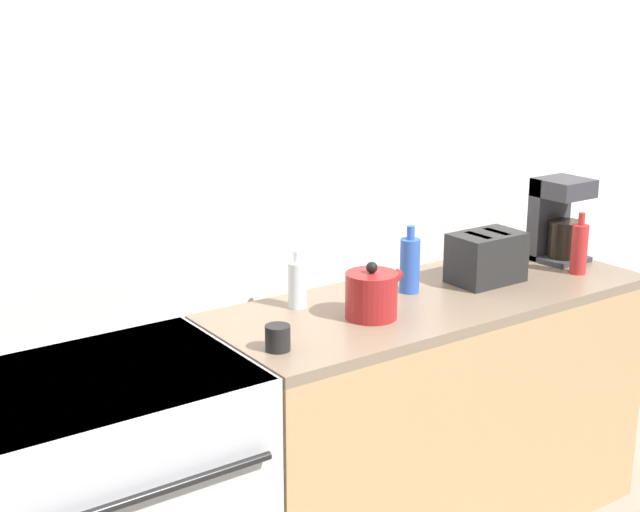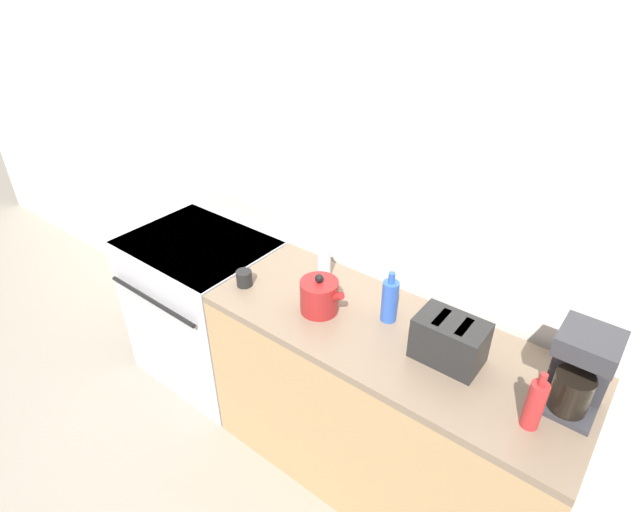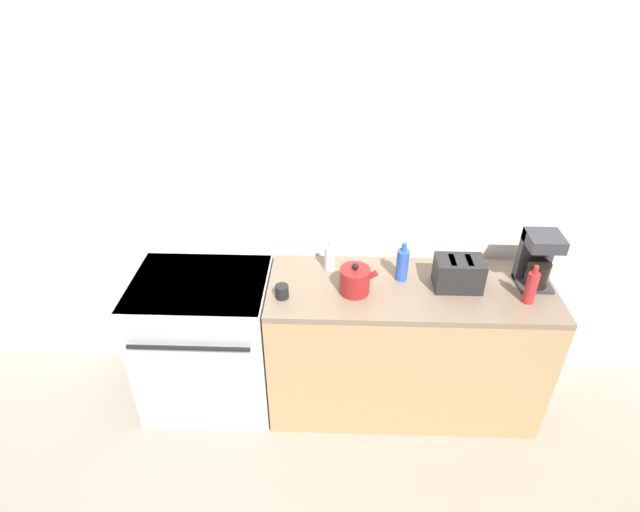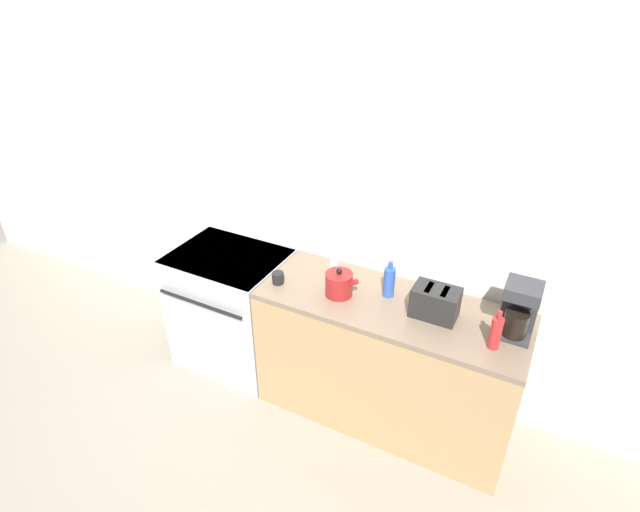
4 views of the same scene
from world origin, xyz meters
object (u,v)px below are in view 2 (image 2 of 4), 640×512
object	(u,v)px
bottle_clear	(324,263)
cup_black	(244,278)
stove	(206,307)
bottle_blue	(390,300)
toaster	(449,340)
bottle_red	(535,404)
kettle	(320,296)
coffee_maker	(580,369)

from	to	relation	value
bottle_clear	cup_black	bearing A→B (deg)	-132.05
stove	bottle_blue	bearing A→B (deg)	3.75
toaster	cup_black	size ratio (longest dim) A/B	3.45
stove	toaster	xyz separation A→B (m)	(1.48, 0.01, 0.54)
stove	bottle_red	bearing A→B (deg)	-3.59
kettle	stove	bearing A→B (deg)	176.43
coffee_maker	bottle_blue	distance (m)	0.75
kettle	coffee_maker	size ratio (longest dim) A/B	0.65
stove	toaster	size ratio (longest dim) A/B	3.47
stove	bottle_red	size ratio (longest dim) A/B	3.90
kettle	bottle_blue	bearing A→B (deg)	26.05
stove	bottle_blue	world-z (taller)	bottle_blue
stove	cup_black	distance (m)	0.70
kettle	bottle_blue	world-z (taller)	bottle_blue
bottle_blue	toaster	bearing A→B (deg)	-12.45
kettle	toaster	size ratio (longest dim) A/B	0.81
stove	coffee_maker	distance (m)	2.01
coffee_maker	toaster	bearing A→B (deg)	-172.96
bottle_blue	cup_black	world-z (taller)	bottle_blue
bottle_clear	kettle	bearing A→B (deg)	-56.72
kettle	bottle_red	bearing A→B (deg)	-3.60
coffee_maker	bottle_clear	bearing A→B (deg)	175.10
stove	coffee_maker	world-z (taller)	coffee_maker
kettle	cup_black	size ratio (longest dim) A/B	2.80
kettle	coffee_maker	distance (m)	1.03
toaster	kettle	bearing A→B (deg)	-173.56
stove	kettle	xyz separation A→B (m)	(0.90, -0.06, 0.52)
kettle	toaster	distance (m)	0.58
cup_black	kettle	bearing A→B (deg)	9.35
coffee_maker	cup_black	xyz separation A→B (m)	(-1.42, -0.19, -0.13)
toaster	bottle_blue	distance (m)	0.31
coffee_maker	bottle_red	world-z (taller)	coffee_maker
toaster	cup_black	bearing A→B (deg)	-172.37
stove	bottle_blue	distance (m)	1.29
bottle_red	bottle_blue	size ratio (longest dim) A/B	0.98
toaster	cup_black	world-z (taller)	toaster
stove	kettle	world-z (taller)	kettle
toaster	bottle_red	xyz separation A→B (m)	(0.36, -0.12, 0.01)
stove	toaster	bearing A→B (deg)	0.35
bottle_blue	cup_black	distance (m)	0.70
kettle	cup_black	distance (m)	0.41
bottle_red	bottle_blue	world-z (taller)	bottle_blue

